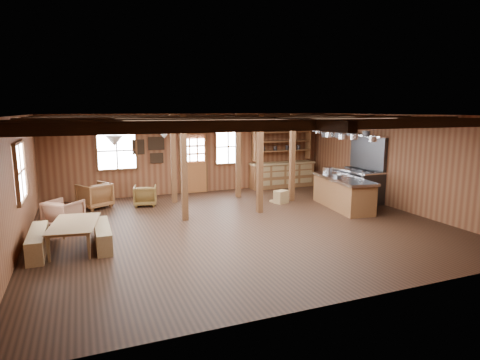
{
  "coord_description": "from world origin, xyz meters",
  "views": [
    {
      "loc": [
        -3.71,
        -9.25,
        2.92
      ],
      "look_at": [
        0.12,
        0.34,
        1.11
      ],
      "focal_mm": 30.0,
      "sensor_mm": 36.0,
      "label": 1
    }
  ],
  "objects_px": {
    "kitchen_island": "(343,192)",
    "armchair_c": "(64,214)",
    "dining_table": "(77,236)",
    "commercial_range": "(360,180)",
    "armchair_a": "(95,195)",
    "armchair_b": "(145,196)"
  },
  "relations": [
    {
      "from": "commercial_range",
      "to": "armchair_a",
      "type": "distance_m",
      "value": 8.33
    },
    {
      "from": "dining_table",
      "to": "armchair_c",
      "type": "xyz_separation_m",
      "value": [
        -0.3,
        1.8,
        0.07
      ]
    },
    {
      "from": "kitchen_island",
      "to": "armchair_a",
      "type": "height_order",
      "value": "kitchen_island"
    },
    {
      "from": "dining_table",
      "to": "kitchen_island",
      "type": "bearing_deg",
      "value": -74.44
    },
    {
      "from": "armchair_a",
      "to": "armchair_b",
      "type": "height_order",
      "value": "armchair_a"
    },
    {
      "from": "commercial_range",
      "to": "kitchen_island",
      "type": "bearing_deg",
      "value": -150.24
    },
    {
      "from": "kitchen_island",
      "to": "dining_table",
      "type": "bearing_deg",
      "value": -165.61
    },
    {
      "from": "armchair_a",
      "to": "dining_table",
      "type": "bearing_deg",
      "value": 52.16
    },
    {
      "from": "dining_table",
      "to": "armchair_c",
      "type": "height_order",
      "value": "armchair_c"
    },
    {
      "from": "commercial_range",
      "to": "armchair_c",
      "type": "relative_size",
      "value": 2.79
    },
    {
      "from": "kitchen_island",
      "to": "armchair_c",
      "type": "bearing_deg",
      "value": -179.15
    },
    {
      "from": "dining_table",
      "to": "armchair_c",
      "type": "distance_m",
      "value": 1.83
    },
    {
      "from": "kitchen_island",
      "to": "commercial_range",
      "type": "relative_size",
      "value": 1.21
    },
    {
      "from": "kitchen_island",
      "to": "armchair_b",
      "type": "relative_size",
      "value": 3.77
    },
    {
      "from": "armchair_b",
      "to": "armchair_c",
      "type": "relative_size",
      "value": 0.89
    },
    {
      "from": "dining_table",
      "to": "commercial_range",
      "type": "bearing_deg",
      "value": -71.21
    },
    {
      "from": "dining_table",
      "to": "armchair_a",
      "type": "bearing_deg",
      "value": 0.92
    },
    {
      "from": "commercial_range",
      "to": "armchair_a",
      "type": "bearing_deg",
      "value": 165.01
    },
    {
      "from": "kitchen_island",
      "to": "commercial_range",
      "type": "height_order",
      "value": "commercial_range"
    },
    {
      "from": "kitchen_island",
      "to": "armchair_c",
      "type": "height_order",
      "value": "kitchen_island"
    },
    {
      "from": "armchair_b",
      "to": "armchair_c",
      "type": "bearing_deg",
      "value": 47.66
    },
    {
      "from": "commercial_range",
      "to": "dining_table",
      "type": "bearing_deg",
      "value": -169.84
    }
  ]
}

